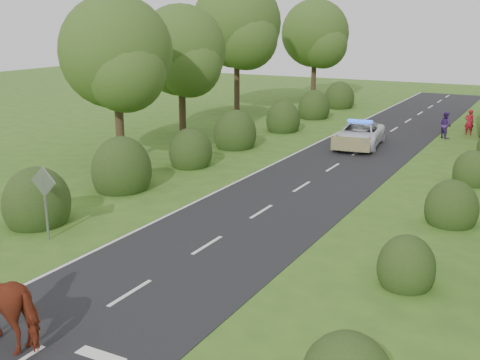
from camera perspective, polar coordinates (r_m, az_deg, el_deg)
The scene contains 14 objects.
ground at distance 16.71m, azimuth -10.38°, elevation -10.55°, with size 120.00×120.00×0.00m, color #3A6020.
road at distance 29.22m, azimuth 8.12°, elevation 0.76°, with size 6.00×70.00×0.02m, color black.
road_markings at distance 27.94m, azimuth 3.56°, elevation 0.25°, with size 4.96×70.00×0.01m.
hedgerow_left at distance 29.09m, azimuth -6.28°, elevation 2.25°, with size 2.75×50.41×3.00m.
hedgerow_right at distance 23.99m, azimuth 19.87°, elevation -1.84°, with size 2.10×45.78×2.10m.
tree_left_a at distance 30.51m, azimuth -11.48°, elevation 11.36°, with size 5.74×5.60×8.38m.
tree_left_b at distance 37.85m, azimuth -5.42°, elevation 11.80°, with size 5.74×5.60×8.07m.
tree_left_c at distance 47.10m, azimuth -0.08°, elevation 14.30°, with size 6.97×6.80×10.22m.
tree_left_d at distance 55.21m, azimuth 7.32°, elevation 13.37°, with size 6.15×6.00×8.89m.
road_sign at distance 20.74m, azimuth -18.04°, elevation -1.08°, with size 1.06×0.08×2.53m.
cow at distance 14.85m, azimuth -20.90°, elevation -11.03°, with size 1.30×2.46×1.74m, color maroon.
police_van at distance 35.27m, azimuth 11.24°, elevation 4.24°, with size 2.90×5.35×1.56m.
pedestrian_red at distance 40.83m, azimuth 20.91°, elevation 5.14°, with size 0.59×0.39×1.62m, color #A31224.
pedestrian_purple at distance 39.20m, azimuth 18.89°, elevation 4.96°, with size 0.80×0.62×1.64m, color #40226A.
Camera 1 is at (9.61, -11.66, 7.15)m, focal length 45.00 mm.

